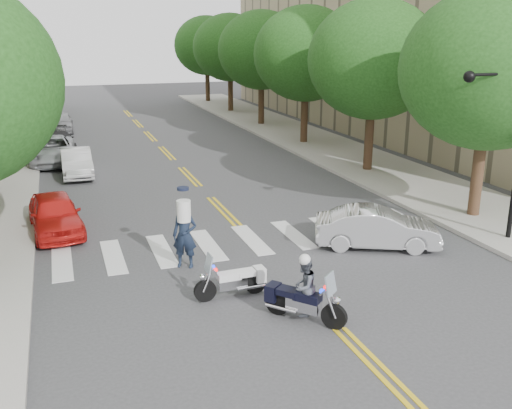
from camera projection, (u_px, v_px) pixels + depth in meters
name	position (u px, v px, depth m)	size (l,w,h in m)	color
ground	(339.00, 329.00, 13.68)	(140.00, 140.00, 0.00)	#38383A
sidewalk_right	(314.00, 142.00, 36.53)	(5.00, 60.00, 0.15)	#9E9991
tree_l_3	(2.00, 53.00, 36.38)	(6.40, 6.40, 8.45)	#382316
tree_l_4	(10.00, 50.00, 43.61)	(6.40, 6.40, 8.45)	#382316
tree_l_5	(15.00, 47.00, 50.84)	(6.40, 6.40, 8.45)	#382316
tree_r_0	(490.00, 70.00, 20.27)	(6.40, 6.40, 8.45)	#382316
tree_r_1	(373.00, 60.00, 27.50)	(6.40, 6.40, 8.45)	#382316
tree_r_2	(306.00, 54.00, 34.72)	(6.40, 6.40, 8.45)	#382316
tree_r_3	(261.00, 50.00, 41.95)	(6.40, 6.40, 8.45)	#382316
tree_r_4	(230.00, 48.00, 49.18)	(6.40, 6.40, 8.45)	#382316
tree_r_5	(207.00, 46.00, 56.40)	(6.40, 6.40, 8.45)	#382316
traffic_signal_pole	(510.00, 134.00, 18.20)	(2.82, 0.42, 6.00)	black
motorcycle_police	(302.00, 291.00, 13.88)	(1.59, 1.80, 1.76)	black
motorcycle_parked	(237.00, 280.00, 15.27)	(2.02, 0.48, 1.30)	black
officer_standing	(185.00, 235.00, 17.04)	(0.73, 0.48, 2.01)	#172034
convertible	(377.00, 228.00, 18.71)	(1.40, 4.03, 1.33)	silver
parked_car_a	(55.00, 214.00, 20.07)	(1.65, 4.09, 1.39)	red
parked_car_b	(77.00, 162.00, 28.10)	(1.41, 4.05, 1.33)	silver
parked_car_c	(53.00, 150.00, 30.82)	(2.37, 5.14, 1.43)	#9B9EA2
parked_car_d	(57.00, 141.00, 33.72)	(1.84, 4.53, 1.31)	black
parked_car_e	(61.00, 122.00, 40.53)	(1.61, 4.00, 1.36)	gray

